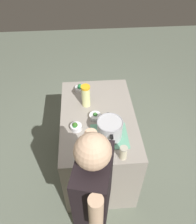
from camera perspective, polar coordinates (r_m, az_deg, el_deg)
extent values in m
plane|color=slate|center=(2.99, 0.00, -12.95)|extent=(8.00, 8.00, 0.00)
cube|color=gray|center=(2.63, 0.00, -7.72)|extent=(1.18, 0.76, 0.89)
cube|color=#66AC8B|center=(2.12, 2.87, -6.05)|extent=(0.31, 0.34, 0.01)
cylinder|color=#B7B7BC|center=(2.04, 2.96, -4.34)|extent=(0.23, 0.23, 0.18)
torus|color=#99999E|center=(1.98, 3.06, -2.58)|extent=(0.24, 0.24, 0.01)
cube|color=black|center=(2.10, 2.60, -0.71)|extent=(0.04, 0.02, 0.02)
cube|color=black|center=(1.92, 3.47, -6.27)|extent=(0.04, 0.02, 0.02)
cylinder|color=#EAED9A|center=(2.35, -3.06, 3.88)|extent=(0.09, 0.09, 0.22)
cylinder|color=#F4AC1C|center=(2.27, -3.18, 6.23)|extent=(0.09, 0.09, 0.02)
ellipsoid|color=yellow|center=(2.30, -3.11, 4.91)|extent=(0.04, 0.04, 0.01)
cylinder|color=beige|center=(1.94, 6.37, -10.20)|extent=(0.06, 0.06, 0.12)
cylinder|color=#B2AD99|center=(1.89, 6.52, -9.05)|extent=(0.07, 0.07, 0.01)
cylinder|color=silver|center=(2.26, -0.71, -1.09)|extent=(0.12, 0.12, 0.04)
ellipsoid|color=#397B35|center=(2.25, -0.68, -0.74)|extent=(0.05, 0.05, 0.05)
ellipsoid|color=#277936|center=(2.25, -0.70, -0.70)|extent=(0.04, 0.04, 0.04)
cylinder|color=silver|center=(2.17, -5.49, -3.83)|extent=(0.11, 0.11, 0.05)
ellipsoid|color=#206F24|center=(2.14, -5.89, -3.60)|extent=(0.04, 0.04, 0.05)
ellipsoid|color=#326820|center=(2.15, -5.82, -3.32)|extent=(0.05, 0.05, 0.06)
cylinder|color=silver|center=(2.60, -4.61, 5.84)|extent=(0.11, 0.11, 0.05)
ellipsoid|color=#277E35|center=(2.59, -4.58, 6.53)|extent=(0.04, 0.04, 0.05)
ellipsoid|color=#1F6F38|center=(2.57, -4.65, 6.13)|extent=(0.05, 0.05, 0.06)
cylinder|color=tan|center=(2.23, -1.00, -25.02)|extent=(0.14, 0.14, 0.87)
cube|color=black|center=(1.51, -1.09, -18.70)|extent=(0.38, 0.28, 0.60)
sphere|color=#D5AC89|center=(1.17, -1.35, -9.82)|extent=(0.20, 0.20, 0.20)
cylinder|color=#D5AC89|center=(1.50, -1.69, -8.95)|extent=(0.08, 0.08, 0.30)
cylinder|color=#D5AC89|center=(1.29, -0.52, -24.00)|extent=(0.08, 0.08, 0.30)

